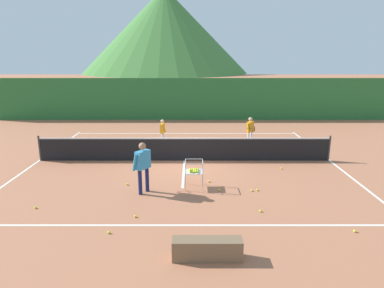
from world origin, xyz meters
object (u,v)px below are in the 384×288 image
tennis_net (185,149)px  tennis_ball_3 (209,181)px  tennis_ball_4 (252,190)px  tennis_ball_2 (261,211)px  instructor (143,163)px  student_0 (163,130)px  tennis_ball_8 (282,168)px  tennis_ball_0 (109,232)px  tennis_ball_5 (355,231)px  tennis_ball_1 (258,190)px  tennis_ball_6 (36,207)px  tennis_ball_7 (128,184)px  tennis_ball_10 (220,190)px  student_1 (251,129)px  ball_cart (194,171)px  tennis_ball_9 (136,216)px  courtside_bench (208,249)px

tennis_net → tennis_ball_3: bearing=-70.2°
tennis_ball_3 → tennis_ball_4: same height
tennis_ball_2 → instructor: bearing=158.1°
student_0 → tennis_ball_8: size_ratio=18.48×
tennis_ball_0 → tennis_ball_5: same height
tennis_ball_1 → tennis_ball_5: size_ratio=1.00×
tennis_ball_3 → tennis_ball_8: (2.83, 1.38, 0.00)m
tennis_net → student_0: size_ratio=9.49×
tennis_ball_4 → tennis_ball_6: bearing=-168.6°
tennis_ball_7 → tennis_ball_10: size_ratio=1.00×
tennis_ball_0 → tennis_ball_5: size_ratio=1.00×
tennis_ball_1 → student_1: bearing=83.2°
tennis_ball_5 → tennis_ball_6: bearing=171.0°
instructor → ball_cart: instructor is taller
tennis_ball_0 → tennis_ball_6: bearing=149.9°
tennis_net → tennis_ball_0: bearing=-106.3°
tennis_net → tennis_ball_9: tennis_net is taller
tennis_ball_1 → tennis_ball_8: same height
tennis_ball_2 → courtside_bench: courtside_bench is taller
tennis_ball_4 → courtside_bench: courtside_bench is taller
tennis_ball_4 → tennis_ball_5: size_ratio=1.00×
tennis_ball_7 → tennis_ball_3: bearing=5.5°
tennis_ball_2 → tennis_ball_10: (-1.03, 1.51, 0.00)m
tennis_ball_5 → tennis_ball_7: (-6.19, 3.14, 0.00)m
instructor → student_0: size_ratio=1.31×
tennis_ball_0 → tennis_ball_2: (3.95, 1.19, 0.00)m
student_1 → tennis_ball_3: 5.42m
student_0 → tennis_ball_2: (3.31, -7.20, -0.72)m
instructor → tennis_ball_0: (-0.52, -2.57, -0.95)m
tennis_ball_7 → tennis_ball_6: bearing=-141.8°
tennis_ball_0 → tennis_ball_3: bearing=52.9°
student_1 → tennis_ball_3: bearing=-114.1°
ball_cart → tennis_ball_1: size_ratio=13.22×
tennis_net → tennis_ball_6: bearing=-132.5°
tennis_ball_0 → courtside_bench: courtside_bench is taller
tennis_ball_4 → tennis_ball_2: bearing=-90.3°
tennis_ball_2 → courtside_bench: size_ratio=0.05×
tennis_ball_8 → tennis_ball_4: bearing=-124.6°
tennis_ball_7 → tennis_ball_8: size_ratio=1.00×
tennis_ball_8 → tennis_ball_10: size_ratio=1.00×
student_0 → tennis_ball_4: size_ratio=18.48×
tennis_ball_0 → tennis_ball_10: same height
ball_cart → courtside_bench: (0.27, -4.06, -0.35)m
student_0 → tennis_ball_3: bearing=-68.1°
tennis_ball_7 → tennis_ball_10: 3.09m
student_0 → tennis_ball_8: student_0 is taller
tennis_ball_8 → tennis_ball_10: 3.33m
tennis_ball_10 → courtside_bench: 3.80m
student_1 → courtside_bench: (-2.44, -9.42, -0.59)m
student_0 → tennis_ball_4: student_0 is taller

